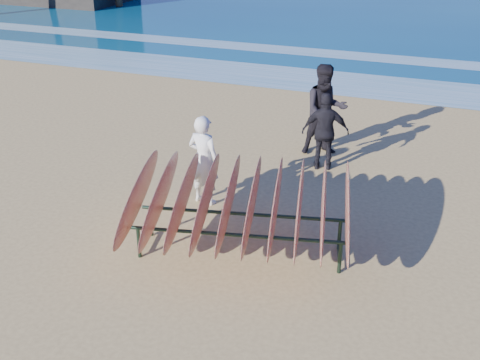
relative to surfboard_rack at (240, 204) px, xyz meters
The scene contains 7 objects.
ground 0.91m from the surfboard_rack, 130.32° to the right, with size 120.00×120.00×0.00m, color tan.
foam_near 9.79m from the surfboard_rack, 91.26° to the left, with size 160.00×160.00×0.00m, color white.
foam_far 13.28m from the surfboard_rack, 90.93° to the left, with size 160.00×160.00×0.00m, color white.
surfboard_rack is the anchor object (origin of this frame).
person_white 1.82m from the surfboard_rack, 131.15° to the left, with size 0.59×0.38×1.61m, color silver.
person_dark_a 4.35m from the surfboard_rack, 87.18° to the left, with size 0.92×0.72×1.90m, color black.
person_dark_b 3.59m from the surfboard_rack, 83.36° to the left, with size 0.91×0.38×1.55m, color black.
Camera 1 is at (2.99, -7.05, 4.88)m, focal length 45.00 mm.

